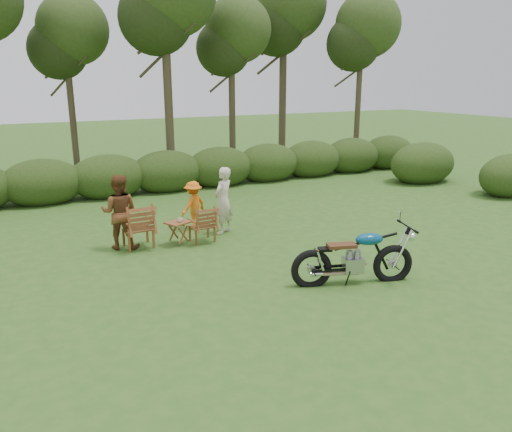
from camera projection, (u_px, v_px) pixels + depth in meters
name	position (u px, v px, depth m)	size (l,w,h in m)	color
ground	(309.00, 279.00, 9.77)	(80.00, 80.00, 0.00)	#2B521B
tree_line	(170.00, 77.00, 17.29)	(22.52, 11.62, 8.14)	#3A2F1F
motorcycle	(352.00, 283.00, 9.57)	(2.27, 0.86, 1.30)	#0E7CB7
lawn_chair_right	(202.00, 241.00, 11.99)	(0.60, 0.60, 0.88)	brown
lawn_chair_left	(139.00, 247.00, 11.59)	(0.71, 0.71, 1.04)	brown
side_table	(178.00, 233.00, 11.70)	(0.54, 0.45, 0.55)	brown
cup	(180.00, 220.00, 11.60)	(0.13, 0.13, 0.10)	beige
adult_a	(224.00, 233.00, 12.65)	(0.61, 0.40, 1.69)	beige
adult_b	(122.00, 248.00, 11.53)	(0.83, 0.65, 1.71)	brown
child	(194.00, 228.00, 13.01)	(0.81, 0.46, 1.25)	orange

